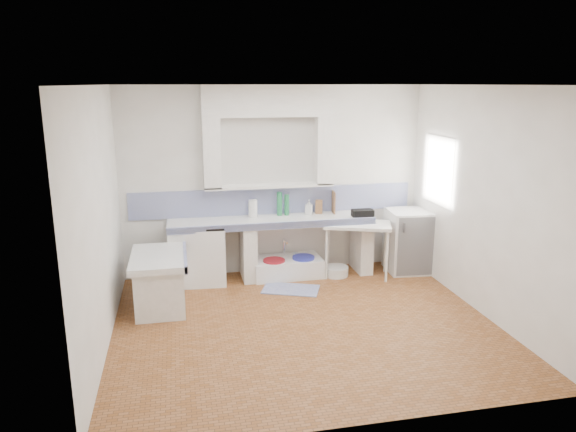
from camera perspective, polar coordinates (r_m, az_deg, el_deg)
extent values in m
plane|color=brown|center=(6.56, 1.82, -11.46)|extent=(4.50, 4.50, 0.00)
plane|color=white|center=(5.92, 2.03, 13.80)|extent=(4.50, 4.50, 0.00)
plane|color=white|center=(8.01, -1.46, 3.78)|extent=(4.50, 0.00, 4.50)
plane|color=white|center=(4.25, 8.32, -5.64)|extent=(4.50, 0.00, 4.50)
plane|color=white|center=(5.99, -19.50, -0.54)|extent=(0.00, 4.50, 4.50)
plane|color=white|center=(6.96, 20.22, 1.36)|extent=(0.00, 4.50, 4.50)
cube|color=white|center=(7.75, -2.09, 12.17)|extent=(1.90, 0.25, 0.45)
cube|color=#3C2013|center=(8.03, 16.94, 4.65)|extent=(0.35, 0.86, 1.06)
cube|color=white|center=(7.92, 16.21, 7.36)|extent=(0.01, 0.84, 0.24)
cube|color=white|center=(7.82, -1.76, -0.53)|extent=(3.00, 0.60, 0.08)
cube|color=navy|center=(7.55, -1.39, -1.05)|extent=(3.00, 0.04, 0.10)
cube|color=white|center=(7.83, -11.90, -4.23)|extent=(0.20, 0.55, 0.82)
cube|color=white|center=(7.89, -4.25, -3.82)|extent=(0.20, 0.55, 0.82)
cube|color=white|center=(8.29, 7.85, -3.04)|extent=(0.20, 0.55, 0.82)
cube|color=white|center=(7.00, -13.62, -4.38)|extent=(0.70, 1.10, 0.08)
cube|color=white|center=(7.12, -13.46, -7.05)|extent=(0.60, 1.00, 0.62)
cube|color=navy|center=(7.00, -10.91, -4.25)|extent=(0.04, 1.10, 0.10)
cube|color=navy|center=(8.05, -1.43, 1.66)|extent=(4.27, 0.03, 0.40)
cube|color=white|center=(7.82, -8.88, -4.08)|extent=(0.62, 0.60, 0.83)
cube|color=white|center=(8.06, -0.14, -5.56)|extent=(1.04, 0.58, 0.25)
cube|color=white|center=(8.05, 7.33, -3.57)|extent=(1.10, 0.83, 0.04)
cube|color=white|center=(8.38, 12.67, -2.60)|extent=(0.66, 0.66, 0.95)
cylinder|color=#A81622|center=(7.92, -1.49, -5.72)|extent=(0.35, 0.35, 0.30)
cylinder|color=#E75115|center=(8.00, 0.47, -5.61)|extent=(0.33, 0.33, 0.27)
cylinder|color=#282FA8|center=(8.03, 1.65, -5.39)|extent=(0.42, 0.42, 0.31)
cylinder|color=white|center=(8.11, 5.16, -5.87)|extent=(0.47, 0.47, 0.14)
cylinder|color=silver|center=(8.19, -1.08, -5.14)|extent=(0.09, 0.09, 0.27)
cylinder|color=silver|center=(8.20, 0.79, -4.98)|extent=(0.10, 0.10, 0.31)
cube|color=black|center=(7.98, 7.95, -0.01)|extent=(0.32, 0.19, 0.20)
cylinder|color=#207440|center=(7.94, -0.91, 1.30)|extent=(0.10, 0.10, 0.35)
cylinder|color=#207440|center=(7.96, -0.14, 1.20)|extent=(0.08, 0.08, 0.31)
cube|color=brown|center=(8.09, 3.32, 0.99)|extent=(0.12, 0.11, 0.21)
cube|color=brown|center=(8.13, 4.88, 1.49)|extent=(0.05, 0.24, 0.33)
cylinder|color=white|center=(7.86, -3.76, 0.79)|extent=(0.16, 0.16, 0.26)
imported|color=white|center=(8.05, 2.24, 0.98)|extent=(0.13, 0.13, 0.22)
cube|color=#383E8B|center=(7.57, 0.30, -7.82)|extent=(0.88, 0.70, 0.01)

